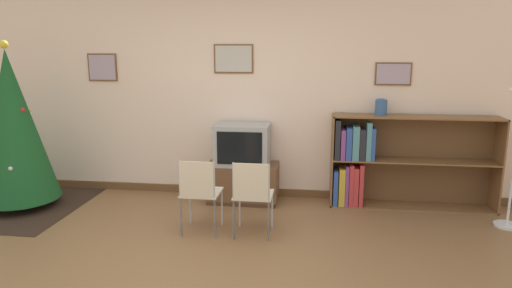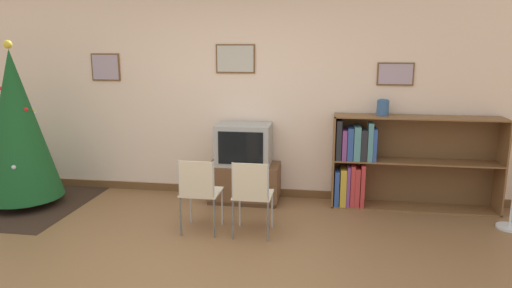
# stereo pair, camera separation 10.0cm
# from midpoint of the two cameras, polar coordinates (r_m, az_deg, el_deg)

# --- Properties ---
(ground_plane) EXTENTS (24.00, 24.00, 0.00)m
(ground_plane) POSITION_cam_midpoint_polar(r_m,az_deg,el_deg) (4.09, -8.27, -16.62)
(ground_plane) COLOR brown
(wall_back) EXTENTS (9.14, 0.11, 2.70)m
(wall_back) POSITION_cam_midpoint_polar(r_m,az_deg,el_deg) (5.95, -2.41, 6.29)
(wall_back) COLOR beige
(wall_back) RESTS_ON ground_plane
(area_rug) EXTENTS (1.46, 1.73, 0.01)m
(area_rug) POSITION_cam_midpoint_polar(r_m,az_deg,el_deg) (6.47, -27.58, -6.86)
(area_rug) COLOR #332319
(area_rug) RESTS_ON ground_plane
(christmas_tree) EXTENTS (0.95, 0.95, 2.02)m
(christmas_tree) POSITION_cam_midpoint_polar(r_m,az_deg,el_deg) (6.24, -28.49, 1.94)
(christmas_tree) COLOR maroon
(christmas_tree) RESTS_ON area_rug
(tv_console) EXTENTS (0.90, 0.48, 0.49)m
(tv_console) POSITION_cam_midpoint_polar(r_m,az_deg,el_deg) (5.86, -2.16, -4.84)
(tv_console) COLOR #4C311E
(tv_console) RESTS_ON ground_plane
(television) EXTENTS (0.67, 0.46, 0.52)m
(television) POSITION_cam_midpoint_polar(r_m,az_deg,el_deg) (5.73, -2.21, -0.05)
(television) COLOR #9E9E99
(television) RESTS_ON tv_console
(folding_chair_left) EXTENTS (0.40, 0.40, 0.82)m
(folding_chair_left) POSITION_cam_midpoint_polar(r_m,az_deg,el_deg) (4.83, -7.68, -5.89)
(folding_chair_left) COLOR beige
(folding_chair_left) RESTS_ON ground_plane
(folding_chair_right) EXTENTS (0.40, 0.40, 0.82)m
(folding_chair_right) POSITION_cam_midpoint_polar(r_m,az_deg,el_deg) (4.72, -1.07, -6.22)
(folding_chair_right) COLOR beige
(folding_chair_right) RESTS_ON ground_plane
(bookshelf) EXTENTS (1.98, 0.36, 1.14)m
(bookshelf) POSITION_cam_midpoint_polar(r_m,az_deg,el_deg) (5.81, 14.92, -2.21)
(bookshelf) COLOR brown
(bookshelf) RESTS_ON ground_plane
(vase) EXTENTS (0.14, 0.14, 0.20)m
(vase) POSITION_cam_midpoint_polar(r_m,az_deg,el_deg) (5.70, 14.87, 4.51)
(vase) COLOR #335684
(vase) RESTS_ON bookshelf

